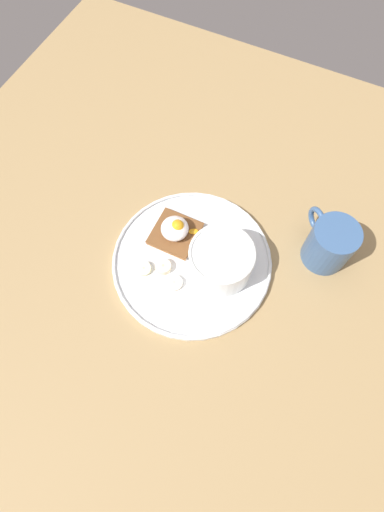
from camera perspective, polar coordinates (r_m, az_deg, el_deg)
The scene contains 9 objects.
ground_plane at distance 75.94cm, azimuth 0.00°, elevation -1.25°, with size 120.00×120.00×2.00cm, color #9D7F52.
plate at distance 74.29cm, azimuth 0.00°, elevation -0.70°, with size 29.72×29.72×1.60cm.
oatmeal_bowl at distance 70.37cm, azimuth 4.18°, elevation -0.67°, with size 11.56×11.56×7.06cm.
toast_slice at distance 75.95cm, azimuth -2.42°, elevation 3.22°, with size 8.41×8.41×1.06cm.
poached_egg at distance 74.07cm, azimuth -2.40°, elevation 4.00°, with size 5.20×6.77×3.71cm.
banana_slice_front at distance 71.91cm, azimuth -2.54°, elevation -3.87°, with size 4.04×4.01×1.20cm.
banana_slice_left at distance 73.04cm, azimuth -4.15°, elevation -1.55°, with size 4.18×4.17×1.44cm.
banana_slice_back at distance 73.39cm, azimuth -6.90°, elevation -1.81°, with size 3.17×3.07×1.31cm.
coffee_mug at distance 75.45cm, azimuth 19.06°, elevation 1.70°, with size 9.84×10.05×9.44cm.
Camera 1 is at (-27.01, -13.03, 70.77)cm, focal length 28.00 mm.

